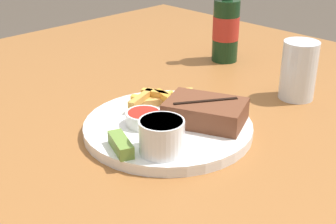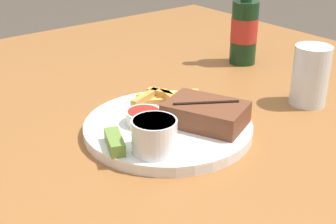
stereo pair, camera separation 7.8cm
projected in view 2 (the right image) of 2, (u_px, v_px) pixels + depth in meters
dining_table at (168, 162)px, 0.82m from camera, size 1.47×1.41×0.74m
dinner_plate at (168, 127)px, 0.79m from camera, size 0.29×0.29×0.02m
steak_portion at (206, 113)px, 0.78m from camera, size 0.15×0.13×0.04m
fries_pile at (169, 101)px, 0.85m from camera, size 0.12×0.13×0.02m
coleslaw_cup at (154, 134)px, 0.69m from camera, size 0.07×0.07×0.05m
dipping_sauce_cup at (144, 116)px, 0.78m from camera, size 0.06×0.06×0.02m
pickle_spear at (115, 142)px, 0.71m from camera, size 0.07×0.05×0.02m
fork_utensil at (152, 105)px, 0.85m from camera, size 0.13×0.05×0.00m
knife_utensil at (188, 119)px, 0.80m from camera, size 0.04×0.17×0.01m
beer_bottle at (244, 28)px, 1.09m from camera, size 0.06×0.06×0.24m
drinking_glass at (310, 76)px, 0.88m from camera, size 0.07×0.07×0.12m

